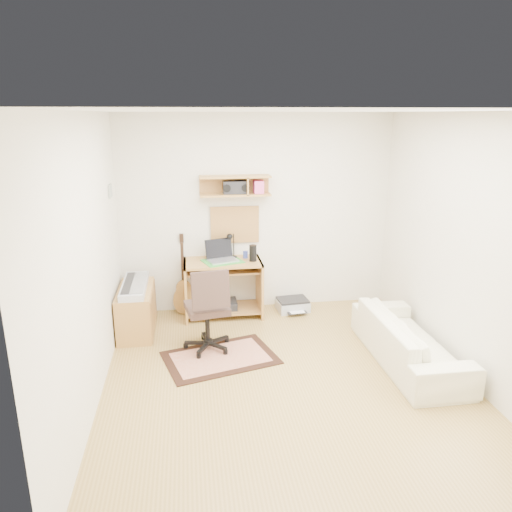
{
  "coord_description": "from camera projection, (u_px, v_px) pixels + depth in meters",
  "views": [
    {
      "loc": [
        -0.91,
        -4.26,
        2.57
      ],
      "look_at": [
        -0.15,
        1.05,
        1.0
      ],
      "focal_mm": 34.05,
      "sensor_mm": 36.0,
      "label": 1
    }
  ],
  "objects": [
    {
      "name": "sofa",
      "position": [
        410.0,
        332.0,
        5.16
      ],
      "size": [
        0.51,
        1.73,
        0.68
      ],
      "primitive_type": "imported",
      "rotation": [
        0.0,
        0.0,
        1.57
      ],
      "color": "beige",
      "rests_on": "floor"
    },
    {
      "name": "printer",
      "position": [
        293.0,
        304.0,
        6.6
      ],
      "size": [
        0.44,
        0.36,
        0.16
      ],
      "primitive_type": "cube",
      "rotation": [
        0.0,
        0.0,
        0.1
      ],
      "color": "#A5A8AA",
      "rests_on": "floor"
    },
    {
      "name": "laptop",
      "position": [
        222.0,
        251.0,
        6.2
      ],
      "size": [
        0.46,
        0.46,
        0.28
      ],
      "primitive_type": null,
      "rotation": [
        0.0,
        0.0,
        0.32
      ],
      "color": "silver",
      "rests_on": "desk"
    },
    {
      "name": "boombox",
      "position": [
        236.0,
        187.0,
        6.16
      ],
      "size": [
        0.32,
        0.14,
        0.16
      ],
      "primitive_type": "cube",
      "color": "black",
      "rests_on": "wall_shelf"
    },
    {
      "name": "left_wall",
      "position": [
        88.0,
        264.0,
        4.29
      ],
      "size": [
        0.01,
        4.0,
        2.6
      ],
      "primitive_type": "cube",
      "color": "beige",
      "rests_on": "ground"
    },
    {
      "name": "pencil_cup",
      "position": [
        245.0,
        255.0,
        6.38
      ],
      "size": [
        0.06,
        0.06,
        0.09
      ],
      "primitive_type": "cylinder",
      "color": "#324098",
      "rests_on": "desk"
    },
    {
      "name": "floor",
      "position": [
        285.0,
        380.0,
        4.9
      ],
      "size": [
        3.6,
        4.0,
        0.01
      ],
      "primitive_type": "cube",
      "color": "#A28243",
      "rests_on": "ground"
    },
    {
      "name": "cabinet",
      "position": [
        136.0,
        310.0,
        5.92
      ],
      "size": [
        0.4,
        0.9,
        0.55
      ],
      "primitive_type": "cube",
      "color": "#B4823F",
      "rests_on": "floor"
    },
    {
      "name": "ceiling",
      "position": [
        291.0,
        110.0,
        4.17
      ],
      "size": [
        3.6,
        4.0,
        0.01
      ],
      "primitive_type": "cube",
      "color": "white",
      "rests_on": "ground"
    },
    {
      "name": "wall_shelf",
      "position": [
        235.0,
        186.0,
        6.16
      ],
      "size": [
        0.9,
        0.25,
        0.26
      ],
      "primitive_type": "cube",
      "color": "#B4823F",
      "rests_on": "back_wall"
    },
    {
      "name": "speaker",
      "position": [
        253.0,
        253.0,
        6.23
      ],
      "size": [
        0.1,
        0.1,
        0.21
      ],
      "primitive_type": "cylinder",
      "color": "black",
      "rests_on": "desk"
    },
    {
      "name": "waste_basket",
      "position": [
        130.0,
        326.0,
        5.77
      ],
      "size": [
        0.31,
        0.31,
        0.31
      ],
      "primitive_type": "cylinder",
      "rotation": [
        0.0,
        0.0,
        -0.2
      ],
      "color": "white",
      "rests_on": "floor"
    },
    {
      "name": "desk_lamp",
      "position": [
        234.0,
        245.0,
        6.37
      ],
      "size": [
        0.11,
        0.11,
        0.34
      ],
      "primitive_type": null,
      "color": "black",
      "rests_on": "desk"
    },
    {
      "name": "music_keyboard",
      "position": [
        135.0,
        286.0,
        5.83
      ],
      "size": [
        0.28,
        0.89,
        0.08
      ],
      "primitive_type": "cube",
      "color": "#B2B5BA",
      "rests_on": "cabinet"
    },
    {
      "name": "cork_board",
      "position": [
        235.0,
        225.0,
        6.41
      ],
      "size": [
        0.64,
        0.03,
        0.49
      ],
      "primitive_type": "cube",
      "color": "tan",
      "rests_on": "back_wall"
    },
    {
      "name": "wall_photo",
      "position": [
        110.0,
        191.0,
        5.6
      ],
      "size": [
        0.02,
        0.2,
        0.15
      ],
      "primitive_type": "cube",
      "color": "#4C8CBF",
      "rests_on": "left_wall"
    },
    {
      "name": "rug",
      "position": [
        220.0,
        358.0,
        5.32
      ],
      "size": [
        1.34,
        1.07,
        0.02
      ],
      "primitive_type": "cube",
      "rotation": [
        0.0,
        0.0,
        0.27
      ],
      "color": "#D1B08C",
      "rests_on": "floor"
    },
    {
      "name": "guitar",
      "position": [
        183.0,
        275.0,
        6.38
      ],
      "size": [
        0.29,
        0.19,
        1.08
      ],
      "primitive_type": null,
      "rotation": [
        0.0,
        0.0,
        0.02
      ],
      "color": "#A37332",
      "rests_on": "floor"
    },
    {
      "name": "right_wall",
      "position": [
        467.0,
        248.0,
        4.78
      ],
      "size": [
        0.01,
        4.0,
        2.6
      ],
      "primitive_type": "cube",
      "color": "beige",
      "rests_on": "ground"
    },
    {
      "name": "desk",
      "position": [
        223.0,
        288.0,
        6.36
      ],
      "size": [
        1.0,
        0.55,
        0.75
      ],
      "primitive_type": null,
      "color": "#B4823F",
      "rests_on": "floor"
    },
    {
      "name": "task_chair",
      "position": [
        207.0,
        308.0,
        5.39
      ],
      "size": [
        0.59,
        0.59,
        1.0
      ],
      "primitive_type": null,
      "rotation": [
        0.0,
        0.0,
        0.17
      ],
      "color": "#34241E",
      "rests_on": "floor"
    },
    {
      "name": "back_wall",
      "position": [
        257.0,
        214.0,
        6.44
      ],
      "size": [
        3.6,
        0.01,
        2.6
      ],
      "primitive_type": "cube",
      "color": "beige",
      "rests_on": "ground"
    }
  ]
}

